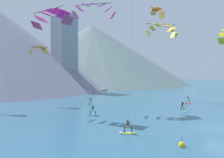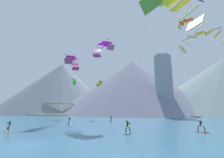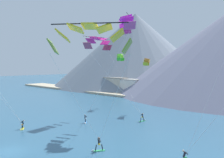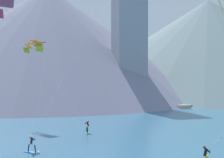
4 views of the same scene
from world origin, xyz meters
The scene contains 11 objects.
kitesurfer_near_lead centered at (2.03, 24.83, 0.48)m, with size 0.58×1.76×1.69m.
kitesurfer_far_left centered at (-4.67, 16.18, 0.45)m, with size 1.52×1.50×1.66m.
parafoil_kite_distant_high_outer centered at (-4.07, 34.27, 11.55)m, with size 3.26×3.89×1.77m.
shoreline_strip centered at (0.00, 52.22, 0.35)m, with size 180.00×10.00×0.70m, color #BCAD8E.
shore_building_harbour_front centered at (19.06, 55.22, 2.59)m, with size 7.91×5.20×5.17m.
shore_building_quay_west centered at (-0.63, 56.47, 2.46)m, with size 5.88×6.08×4.90m.
shore_building_old_town centered at (39.65, 56.17, 3.02)m, with size 5.66×5.28×6.02m.
highrise_tower centered at (18.95, 58.07, 13.68)m, with size 7.00×7.00×27.78m.
mountain_peak_west_ridge centered at (2.11, 88.82, 17.87)m, with size 97.96×97.96×35.74m.
mountain_peak_central_summit centered at (63.37, 93.14, 18.16)m, with size 115.98×115.98×36.32m.
mountain_peak_far_spur centered at (-6.94, 97.80, 13.35)m, with size 103.85×103.85×26.69m.
Camera 4 is at (-5.54, -13.08, 7.09)m, focal length 50.00 mm.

